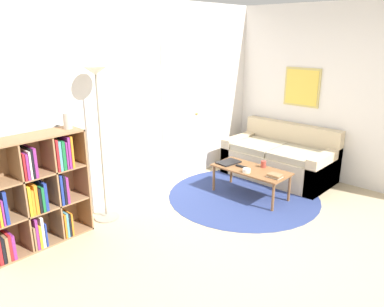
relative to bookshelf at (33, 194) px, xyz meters
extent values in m
plane|color=tan|center=(1.59, -2.11, -0.58)|extent=(14.00, 14.00, 0.00)
cube|color=silver|center=(1.59, 0.21, 0.72)|extent=(7.71, 0.05, 2.60)
cube|color=white|center=(2.41, 0.18, 0.45)|extent=(0.82, 0.02, 2.07)
sphere|color=tan|center=(2.70, 0.15, 0.41)|extent=(0.04, 0.04, 0.04)
cube|color=silver|center=(3.97, -0.96, 0.72)|extent=(0.05, 5.30, 2.60)
cube|color=tan|center=(3.93, -0.92, 0.79)|extent=(0.02, 0.58, 0.59)
cube|color=yellow|center=(3.92, -0.92, 0.79)|extent=(0.01, 0.52, 0.53)
cylinder|color=navy|center=(2.52, -0.89, -0.58)|extent=(2.09, 2.09, 0.01)
cube|color=#936B47|center=(0.56, 0.00, 0.01)|extent=(0.02, 0.34, 1.19)
cube|color=#936B47|center=(0.04, 0.00, 0.60)|extent=(1.07, 0.34, 0.02)
cube|color=#936B47|center=(0.04, 0.00, -0.57)|extent=(1.07, 0.34, 0.02)
cube|color=#936B47|center=(0.04, 0.16, 0.01)|extent=(1.07, 0.02, 1.19)
cube|color=#936B47|center=(-0.14, 0.00, 0.01)|extent=(0.02, 0.32, 1.15)
cube|color=#936B47|center=(0.21, 0.00, 0.01)|extent=(0.02, 0.32, 1.15)
cube|color=#936B47|center=(0.04, 0.00, -0.18)|extent=(1.03, 0.32, 0.02)
cube|color=#936B47|center=(0.04, 0.00, 0.21)|extent=(1.03, 0.32, 0.02)
cube|color=black|center=(-0.42, -0.06, -0.43)|extent=(0.03, 0.21, 0.28)
cube|color=olive|center=(-0.38, -0.07, -0.43)|extent=(0.03, 0.20, 0.27)
cube|color=#B21E23|center=(-0.35, -0.04, -0.42)|extent=(0.02, 0.24, 0.28)
cube|color=#7F287A|center=(-0.32, -0.06, -0.43)|extent=(0.03, 0.21, 0.26)
cube|color=olive|center=(-0.11, -0.06, -0.43)|extent=(0.02, 0.20, 0.26)
cube|color=#7F287A|center=(-0.08, -0.04, -0.39)|extent=(0.03, 0.24, 0.34)
cube|color=gold|center=(-0.05, -0.03, -0.43)|extent=(0.02, 0.26, 0.26)
cube|color=silver|center=(-0.02, -0.05, -0.39)|extent=(0.03, 0.23, 0.34)
cube|color=navy|center=(0.01, -0.05, -0.43)|extent=(0.02, 0.22, 0.26)
cube|color=orange|center=(0.24, -0.03, -0.42)|extent=(0.02, 0.27, 0.28)
cube|color=teal|center=(0.26, -0.03, -0.42)|extent=(0.03, 0.26, 0.29)
cube|color=black|center=(0.29, -0.06, -0.43)|extent=(0.02, 0.20, 0.27)
cube|color=orange|center=(0.32, -0.06, -0.43)|extent=(0.02, 0.21, 0.27)
cube|color=navy|center=(-0.33, -0.07, 0.00)|extent=(0.03, 0.19, 0.34)
cube|color=gold|center=(-0.10, -0.06, -0.01)|extent=(0.03, 0.22, 0.32)
cube|color=orange|center=(-0.07, -0.07, -0.04)|extent=(0.03, 0.19, 0.27)
cube|color=orange|center=(-0.04, -0.05, -0.01)|extent=(0.03, 0.24, 0.31)
cube|color=black|center=(0.00, -0.06, -0.04)|extent=(0.03, 0.20, 0.26)
cube|color=#196B38|center=(0.03, -0.04, -0.04)|extent=(0.03, 0.25, 0.27)
cube|color=navy|center=(0.07, -0.05, -0.02)|extent=(0.03, 0.22, 0.30)
cube|color=navy|center=(0.24, -0.04, 0.00)|extent=(0.03, 0.24, 0.34)
cube|color=black|center=(0.28, -0.04, 0.00)|extent=(0.02, 0.24, 0.33)
cube|color=#7F287A|center=(0.31, -0.04, -0.02)|extent=(0.03, 0.25, 0.30)
cube|color=#B21E23|center=(-0.11, -0.04, 0.35)|extent=(0.02, 0.24, 0.28)
cube|color=#7F287A|center=(-0.08, -0.04, 0.35)|extent=(0.02, 0.26, 0.27)
cube|color=silver|center=(-0.05, -0.05, 0.36)|extent=(0.02, 0.23, 0.29)
cube|color=black|center=(-0.02, -0.04, 0.37)|extent=(0.02, 0.25, 0.30)
cube|color=#7F287A|center=(0.00, -0.05, 0.37)|extent=(0.03, 0.24, 0.31)
cube|color=#B21E23|center=(0.24, -0.05, 0.39)|extent=(0.02, 0.23, 0.34)
cube|color=teal|center=(0.27, -0.06, 0.37)|extent=(0.03, 0.20, 0.32)
cube|color=#196B38|center=(0.31, -0.05, 0.37)|extent=(0.03, 0.23, 0.31)
cube|color=#7F287A|center=(0.34, -0.04, 0.36)|extent=(0.02, 0.24, 0.30)
cube|color=#7F287A|center=(0.37, -0.05, 0.39)|extent=(0.03, 0.23, 0.34)
cube|color=orange|center=(0.40, -0.06, 0.39)|extent=(0.02, 0.20, 0.35)
cylinder|color=gray|center=(0.84, -0.04, -0.57)|extent=(0.30, 0.30, 0.01)
cylinder|color=gray|center=(0.84, -0.04, 0.33)|extent=(0.02, 0.02, 1.73)
cone|color=white|center=(0.84, -0.04, 1.20)|extent=(0.28, 0.28, 0.10)
cube|color=#CCB793|center=(3.48, -0.87, -0.38)|extent=(0.88, 1.62, 0.41)
cube|color=#CCB793|center=(3.84, -0.87, -0.18)|extent=(0.16, 1.62, 0.81)
cube|color=#CCB793|center=(3.48, -1.59, -0.31)|extent=(0.88, 0.16, 0.55)
cube|color=#CCB793|center=(3.48, -0.14, -0.31)|extent=(0.88, 0.16, 0.55)
cube|color=#B7AD90|center=(3.40, -1.19, -0.12)|extent=(0.68, 0.63, 0.10)
cube|color=#B7AD90|center=(3.40, -0.54, -0.12)|extent=(0.68, 0.63, 0.10)
cube|color=brown|center=(2.59, -0.95, -0.19)|extent=(0.49, 1.05, 0.02)
cylinder|color=brown|center=(2.39, -1.44, -0.39)|extent=(0.04, 0.04, 0.38)
cylinder|color=brown|center=(2.39, -0.46, -0.39)|extent=(0.04, 0.04, 0.38)
cylinder|color=brown|center=(2.80, -1.44, -0.39)|extent=(0.04, 0.04, 0.38)
cylinder|color=brown|center=(2.80, -0.46, -0.39)|extent=(0.04, 0.04, 0.38)
cube|color=black|center=(2.57, -0.58, -0.17)|extent=(0.34, 0.26, 0.02)
cylinder|color=silver|center=(2.43, -0.99, -0.16)|extent=(0.11, 0.11, 0.05)
cube|color=silver|center=(2.54, -1.36, -0.17)|extent=(0.13, 0.17, 0.02)
cube|color=olive|center=(2.52, -1.37, -0.15)|extent=(0.13, 0.17, 0.03)
cylinder|color=#A33D33|center=(2.75, -1.04, -0.14)|extent=(0.07, 0.07, 0.09)
cube|color=black|center=(2.55, -0.82, -0.17)|extent=(0.05, 0.18, 0.02)
cylinder|color=#B7B2A8|center=(0.47, 0.00, 0.70)|extent=(0.09, 0.09, 0.17)
camera|label=1|loc=(-1.48, -3.64, 1.59)|focal=35.00mm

